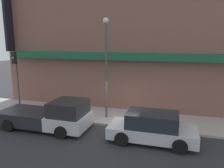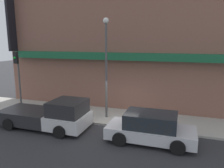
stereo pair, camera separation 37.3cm
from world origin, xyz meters
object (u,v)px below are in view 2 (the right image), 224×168
(parked_car, at_px, (151,128))
(traffic_light, at_px, (18,71))
(pickup_truck, at_px, (50,115))
(fire_hydrant, at_px, (57,109))
(street_lamp, at_px, (106,58))

(parked_car, bearing_deg, traffic_light, 167.23)
(pickup_truck, xyz_separation_m, parked_car, (5.81, 0.00, -0.03))
(pickup_truck, distance_m, parked_car, 5.81)
(fire_hydrant, distance_m, traffic_light, 3.75)
(parked_car, height_order, fire_hydrant, parked_car)
(parked_car, relative_size, traffic_light, 1.04)
(fire_hydrant, xyz_separation_m, traffic_light, (-2.81, -0.19, 2.47))
(pickup_truck, distance_m, fire_hydrant, 2.13)
(parked_car, relative_size, fire_hydrant, 5.70)
(pickup_truck, height_order, traffic_light, traffic_light)
(pickup_truck, distance_m, street_lamp, 4.81)
(pickup_truck, relative_size, parked_car, 1.23)
(pickup_truck, xyz_separation_m, fire_hydrant, (-0.77, 1.97, -0.27))
(pickup_truck, xyz_separation_m, street_lamp, (2.61, 2.47, 3.20))
(street_lamp, bearing_deg, traffic_light, -173.60)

